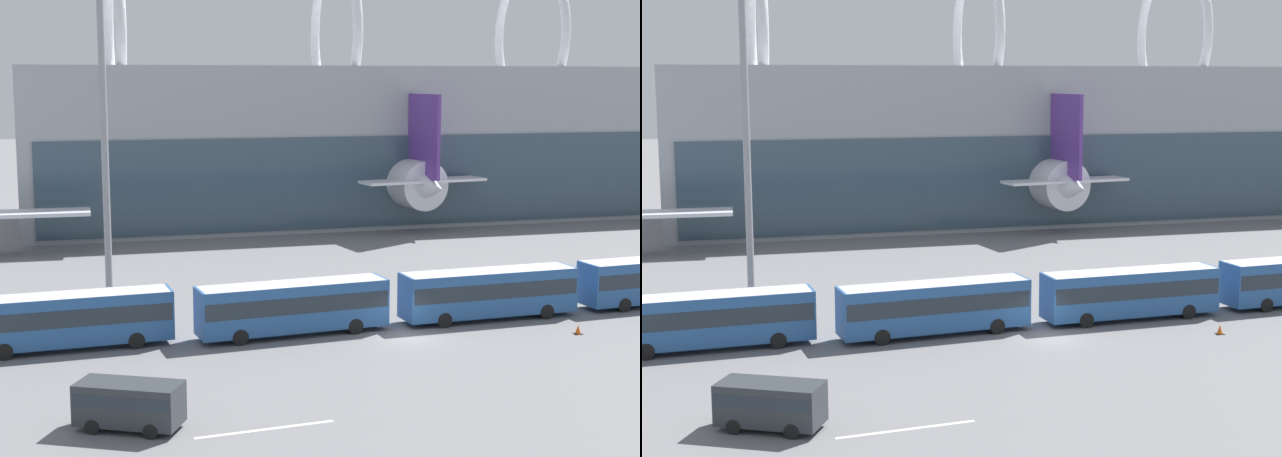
{
  "view_description": "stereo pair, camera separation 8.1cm",
  "coord_description": "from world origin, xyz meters",
  "views": [
    {
      "loc": [
        -21.89,
        -56.12,
        16.24
      ],
      "look_at": [
        0.05,
        20.28,
        4.0
      ],
      "focal_mm": 55.0,
      "sensor_mm": 36.0,
      "label": 1
    },
    {
      "loc": [
        -21.81,
        -56.14,
        16.24
      ],
      "look_at": [
        0.05,
        20.28,
        4.0
      ],
      "focal_mm": 55.0,
      "sensor_mm": 36.0,
      "label": 2
    }
  ],
  "objects": [
    {
      "name": "service_van_foreground",
      "position": [
        -18.34,
        -11.57,
        1.33
      ],
      "size": [
        5.31,
        4.16,
        2.25
      ],
      "rotation": [
        0.0,
        0.0,
        -0.49
      ],
      "color": "#2D3338",
      "rests_on": "ground_plane"
    },
    {
      "name": "lane_stripe_1",
      "position": [
        -12.27,
        -13.37,
        0.0
      ],
      "size": [
        6.77,
        0.74,
        0.01
      ],
      "primitive_type": "cube",
      "rotation": [
        0.0,
        0.0,
        0.07
      ],
      "color": "silver",
      "rests_on": "ground_plane"
    },
    {
      "name": "terminal_building",
      "position": [
        49.04,
        53.98,
        9.18
      ],
      "size": [
        146.07,
        23.81,
        30.44
      ],
      "color": "#9EA3A8",
      "rests_on": "ground_plane"
    },
    {
      "name": "airliner_at_gate_far",
      "position": [
        15.04,
        52.15,
        5.05
      ],
      "size": [
        35.54,
        35.09,
        14.61
      ],
      "rotation": [
        0.0,
        0.0,
        1.7
      ],
      "color": "white",
      "rests_on": "ground_plane"
    },
    {
      "name": "shuttle_bus_1",
      "position": [
        -6.77,
        2.77,
        1.98
      ],
      "size": [
        12.5,
        3.56,
        3.38
      ],
      "rotation": [
        0.0,
        0.0,
        0.08
      ],
      "color": "#285693",
      "rests_on": "ground_plane"
    },
    {
      "name": "ground_plane",
      "position": [
        0.0,
        0.0,
        0.0
      ],
      "size": [
        440.0,
        440.0,
        0.0
      ],
      "primitive_type": "plane",
      "color": "slate"
    },
    {
      "name": "lane_stripe_2",
      "position": [
        13.29,
        6.93,
        0.0
      ],
      "size": [
        8.92,
        0.83,
        0.01
      ],
      "primitive_type": "cube",
      "rotation": [
        0.0,
        0.0,
        0.07
      ],
      "color": "silver",
      "rests_on": "ground_plane"
    },
    {
      "name": "shuttle_bus_0",
      "position": [
        -20.57,
        3.27,
        1.98
      ],
      "size": [
        12.44,
        3.19,
        3.38
      ],
      "rotation": [
        0.0,
        0.0,
        0.05
      ],
      "color": "#285693",
      "rests_on": "ground_plane"
    },
    {
      "name": "traffic_cone_0",
      "position": [
        10.85,
        -2.08,
        0.29
      ],
      "size": [
        0.51,
        0.51,
        0.61
      ],
      "color": "black",
      "rests_on": "ground_plane"
    },
    {
      "name": "floodlight_mast",
      "position": [
        -17.38,
        15.16,
        15.12
      ],
      "size": [
        2.14,
        2.14,
        23.95
      ],
      "color": "gray",
      "rests_on": "ground_plane"
    },
    {
      "name": "shuttle_bus_2",
      "position": [
        7.03,
        3.13,
        1.98
      ],
      "size": [
        12.42,
        3.06,
        3.38
      ],
      "rotation": [
        0.0,
        0.0,
        0.04
      ],
      "color": "#285693",
      "rests_on": "ground_plane"
    }
  ]
}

